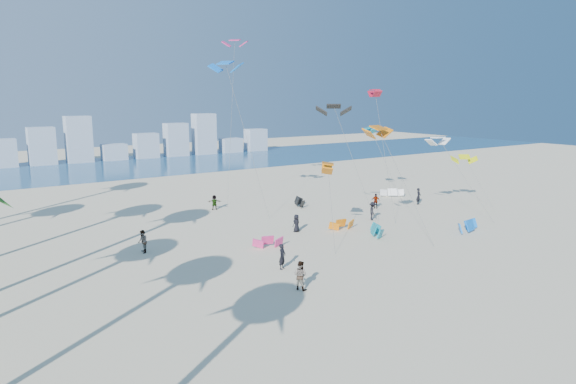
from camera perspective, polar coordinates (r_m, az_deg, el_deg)
ground at (r=27.63m, az=13.92°, el=-15.03°), size 220.00×220.00×0.00m
ocean at (r=91.22m, az=-21.69°, el=2.39°), size 220.00×220.00×0.00m
kitesurfer_near at (r=35.68m, az=-0.64°, el=-7.21°), size 0.78×0.71×1.80m
kitesurfer_mid at (r=32.04m, az=1.37°, el=-9.27°), size 1.02×1.11×1.85m
kitesurfers_far at (r=49.26m, az=1.15°, el=-2.27°), size 32.13×14.05×1.83m
grounded_kites at (r=49.76m, az=9.03°, el=-2.74°), size 26.19×20.00×1.01m
flying_kites at (r=49.72m, az=5.59°, el=9.33°), size 26.99×27.48×18.56m
distant_skyline at (r=100.42m, az=-23.71°, el=4.70°), size 85.00×3.00×8.40m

